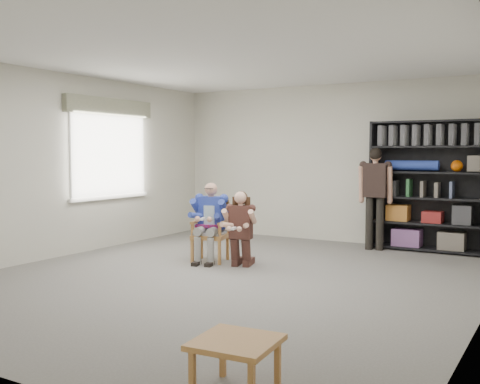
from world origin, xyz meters
The scene contains 9 objects.
room_shell centered at (0.00, 0.00, 1.40)m, with size 6.00×7.00×2.80m, color beige, non-canonical shape.
floor centered at (0.00, 0.00, 0.00)m, with size 6.00×7.00×0.01m, color #615E5A.
window_left centered at (-2.95, 1.00, 1.63)m, with size 0.16×2.00×1.75m, color silver, non-canonical shape.
armchair centered at (-0.81, 0.78, 0.45)m, with size 0.52×0.50×0.89m, color #AD7F35, non-canonical shape.
seated_man centered at (-0.81, 0.78, 0.58)m, with size 0.50×0.70×1.16m, color navy, non-canonical shape.
kneeling_woman centered at (-0.23, 0.66, 0.53)m, with size 0.45×0.72×1.06m, color #361F1B, non-canonical shape.
bookshelf centered at (1.70, 3.28, 1.05)m, with size 1.80×0.38×2.10m, color black, non-canonical shape.
standing_man centered at (0.95, 2.98, 0.83)m, with size 0.51×0.29×1.66m, color black, non-canonical shape.
side_table centered at (1.83, -2.88, 0.18)m, with size 0.52×0.52×0.36m, color #AD7F35, non-canonical shape.
Camera 1 is at (3.68, -5.96, 1.58)m, focal length 42.00 mm.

